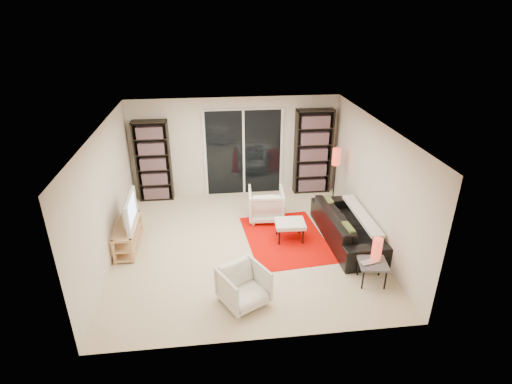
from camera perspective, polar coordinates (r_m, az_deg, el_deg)
The scene contains 20 objects.
floor at distance 8.00m, azimuth -1.54°, elevation -7.50°, with size 5.00×5.00×0.00m, color beige.
wall_back at distance 9.74m, azimuth -3.00°, elevation 6.47°, with size 5.00×0.02×2.40m, color beige.
wall_front at distance 5.27m, azimuth 0.89°, elevation -11.09°, with size 5.00×0.02×2.40m, color beige.
wall_left at distance 7.64m, azimuth -20.65°, elevation -0.62°, with size 0.02×5.00×2.40m, color beige.
wall_right at distance 8.01m, azimuth 16.46°, elevation 1.19°, with size 0.02×5.00×2.40m, color beige.
ceiling at distance 7.00m, azimuth -1.77°, elevation 9.27°, with size 5.00×5.00×0.02m, color white.
sliding_door at distance 9.77m, azimuth -1.79°, elevation 5.61°, with size 1.92×0.08×2.16m.
bookshelf_left at distance 9.74m, azimuth -14.45°, elevation 4.27°, with size 0.80×0.30×1.95m.
bookshelf_right at distance 9.93m, azimuth 8.15°, elevation 5.70°, with size 0.90×0.30×2.10m.
tv_stand at distance 8.17m, azimuth -17.81°, elevation -5.93°, with size 0.38×1.18×0.50m.
tv at distance 7.91m, azimuth -18.17°, elevation -2.62°, with size 1.03×0.13×0.59m, color black.
rug at distance 8.20m, azimuth 4.21°, elevation -6.64°, with size 1.53×2.07×0.01m, color #D70700.
sofa at distance 8.18m, azimuth 12.91°, elevation -4.74°, with size 2.22×0.87×0.65m, color black.
armchair_back at distance 8.76m, azimuth 1.43°, elevation -1.74°, with size 0.75×0.77×0.70m, color silver.
armchair_front at distance 6.43m, azimuth -1.78°, elevation -13.30°, with size 0.67×0.69×0.63m, color silver.
ottoman at distance 8.02m, azimuth 4.88°, elevation -4.61°, with size 0.61×0.51×0.40m.
side_table at distance 7.10m, azimuth 16.34°, elevation -9.93°, with size 0.53×0.53×0.40m.
laptop at distance 7.02m, azimuth 16.17°, elevation -9.78°, with size 0.33×0.21×0.03m, color silver.
table_lamp at distance 7.10m, azimuth 16.90°, elevation -7.72°, with size 0.17×0.17×0.38m, color red.
floor_lamp at distance 9.22m, azimuth 11.35°, elevation 4.14°, with size 0.21×0.21×1.42m.
Camera 1 is at (-0.58, -6.71, 4.31)m, focal length 28.00 mm.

